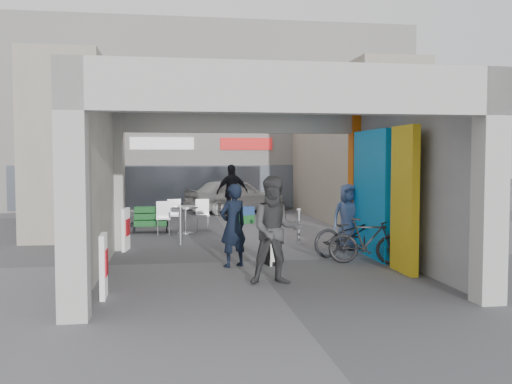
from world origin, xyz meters
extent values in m
plane|color=slate|center=(0.00, 0.00, 0.00)|extent=(90.00, 90.00, 0.00)
cube|color=#B3B2AE|center=(-3.00, -4.00, 1.75)|extent=(0.40, 0.40, 3.50)
cube|color=#B3B2AE|center=(-3.00, 2.00, 1.75)|extent=(0.40, 0.40, 3.50)
cube|color=#B3B2AE|center=(3.00, -4.00, 1.75)|extent=(0.40, 0.40, 3.50)
cube|color=orange|center=(3.00, 2.00, 1.75)|extent=(0.40, 0.40, 3.50)
plane|color=silver|center=(-3.00, -1.00, 1.75)|extent=(0.00, 6.40, 6.40)
plane|color=#A1A1A6|center=(3.00, -1.00, 1.75)|extent=(0.00, 6.40, 6.40)
cube|color=#0D89DA|center=(2.70, 0.20, 1.40)|extent=(0.15, 2.00, 2.80)
cube|color=gold|center=(2.70, -1.60, 1.40)|extent=(0.15, 1.00, 2.80)
plane|color=beige|center=(0.00, -1.00, 3.50)|extent=(6.40, 6.40, 0.00)
cube|color=#B3B2AE|center=(0.00, 2.05, 3.15)|extent=(6.40, 0.30, 0.70)
cube|color=#B3B2AE|center=(0.00, -4.05, 3.15)|extent=(6.40, 0.30, 0.70)
cube|color=white|center=(0.00, 2.22, 3.10)|extent=(4.20, 0.05, 0.55)
cube|color=white|center=(0.00, 14.00, 4.00)|extent=(18.00, 4.00, 8.00)
cube|color=#515966|center=(0.00, 11.95, 1.00)|extent=(16.20, 0.06, 1.80)
cube|color=white|center=(-2.00, 11.96, 2.80)|extent=(2.60, 0.06, 0.50)
cube|color=red|center=(1.50, 11.96, 2.80)|extent=(2.20, 0.06, 0.50)
cube|color=#A79B8B|center=(-4.50, 7.50, 2.50)|extent=(2.00, 9.00, 5.00)
cube|color=#A79B8B|center=(4.50, 7.50, 2.50)|extent=(2.00, 9.00, 5.00)
cylinder|color=#94979C|center=(-1.45, 2.56, 0.49)|extent=(0.09, 0.09, 0.97)
cylinder|color=#94979C|center=(-0.12, 2.21, 0.49)|extent=(0.09, 0.09, 0.99)
cylinder|color=#94979C|center=(1.54, 2.30, 0.44)|extent=(0.09, 0.09, 0.88)
cube|color=white|center=(-2.75, -2.77, 0.50)|extent=(0.09, 0.55, 1.00)
cube|color=red|center=(-2.71, -2.77, 0.55)|extent=(0.05, 0.39, 0.40)
cube|color=white|center=(-2.75, 1.88, 0.50)|extent=(0.17, 0.56, 1.00)
cube|color=red|center=(-2.71, 1.88, 0.55)|extent=(0.10, 0.39, 0.40)
cylinder|color=#B5B4BA|center=(-1.26, 4.78, 0.38)|extent=(0.06, 0.06, 0.76)
cylinder|color=#B5B4BA|center=(-1.26, 4.78, 0.01)|extent=(0.47, 0.47, 0.02)
cylinder|color=#B5B4BA|center=(-1.26, 4.78, 0.76)|extent=(0.74, 0.74, 0.05)
cube|color=#B5B4BA|center=(-1.90, 4.57, 0.24)|extent=(0.40, 0.40, 0.48)
cube|color=#B5B4BA|center=(-1.90, 4.76, 0.71)|extent=(0.40, 0.05, 0.48)
cube|color=#B5B4BA|center=(-0.73, 5.31, 0.24)|extent=(0.40, 0.40, 0.48)
cube|color=#B5B4BA|center=(-0.73, 5.50, 0.71)|extent=(0.40, 0.05, 0.48)
cube|color=#B5B4BA|center=(-1.58, 5.42, 0.24)|extent=(0.40, 0.40, 0.48)
cube|color=#B5B4BA|center=(-1.58, 5.61, 0.71)|extent=(0.40, 0.05, 0.48)
cube|color=black|center=(-2.28, 5.20, 0.14)|extent=(1.14, 0.57, 0.28)
cube|color=#175322|center=(-2.28, 5.06, 0.28)|extent=(0.95, 0.33, 0.17)
cube|color=#175322|center=(-2.28, 5.20, 0.47)|extent=(0.95, 0.33, 0.17)
cube|color=#175322|center=(-2.28, 5.34, 0.66)|extent=(0.95, 0.33, 0.17)
cube|color=#175322|center=(0.84, 7.14, 0.14)|extent=(0.55, 0.49, 0.28)
cube|color=navy|center=(0.84, 7.14, 0.42)|extent=(0.55, 0.49, 0.28)
cube|color=black|center=(0.35, -0.42, 0.13)|extent=(0.26, 0.35, 0.26)
cube|color=black|center=(0.35, -0.57, 0.33)|extent=(0.21, 0.17, 0.39)
cube|color=white|center=(0.35, -0.66, 0.28)|extent=(0.16, 0.03, 0.37)
cylinder|color=white|center=(0.29, -0.64, 0.15)|extent=(0.05, 0.05, 0.31)
cylinder|color=white|center=(0.41, -0.64, 0.15)|extent=(0.05, 0.05, 0.31)
sphere|color=black|center=(0.35, -0.59, 0.57)|extent=(0.21, 0.21, 0.21)
cube|color=white|center=(0.35, -0.70, 0.55)|extent=(0.09, 0.13, 0.07)
cone|color=black|center=(0.30, -0.54, 0.67)|extent=(0.08, 0.08, 0.09)
cone|color=black|center=(0.41, -0.54, 0.67)|extent=(0.08, 0.08, 0.09)
imported|color=black|center=(-0.46, -0.53, 0.84)|extent=(0.73, 0.64, 1.67)
imported|color=#3B3C3E|center=(0.09, -2.22, 0.94)|extent=(0.94, 0.74, 1.87)
imported|color=#546DA3|center=(2.51, 1.25, 0.79)|extent=(0.79, 0.53, 1.58)
imported|color=black|center=(0.50, 8.34, 0.99)|extent=(1.23, 0.70, 1.97)
imported|color=black|center=(2.30, 0.33, 0.50)|extent=(1.99, 1.09, 0.99)
imported|color=black|center=(2.30, -0.67, 0.48)|extent=(1.64, 0.95, 0.95)
imported|color=silver|center=(0.92, 11.02, 0.69)|extent=(4.39, 3.00, 1.39)
camera|label=1|loc=(-1.72, -11.84, 2.17)|focal=40.00mm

